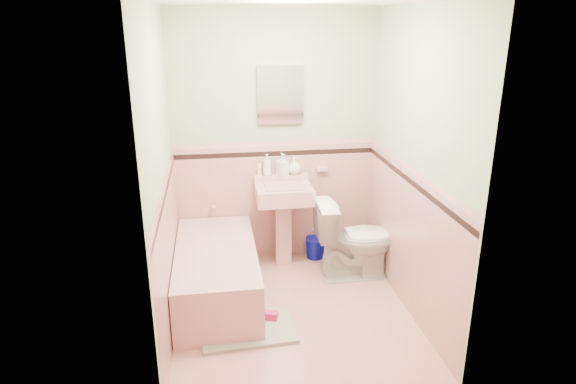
{
  "coord_description": "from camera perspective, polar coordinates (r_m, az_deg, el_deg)",
  "views": [
    {
      "loc": [
        -0.6,
        -3.71,
        2.37
      ],
      "look_at": [
        0.0,
        0.25,
        1.0
      ],
      "focal_mm": 31.32,
      "sensor_mm": 36.0,
      "label": 1
    }
  ],
  "objects": [
    {
      "name": "wall_front",
      "position": [
        2.9,
        4.02,
        -3.89
      ],
      "size": [
        2.5,
        0.0,
        2.5
      ],
      "primitive_type": "plane",
      "rotation": [
        -1.57,
        0.0,
        0.0
      ],
      "color": "beige",
      "rests_on": "ground"
    },
    {
      "name": "soap_bottle_mid",
      "position": [
        4.98,
        -0.64,
        3.18
      ],
      "size": [
        0.13,
        0.13,
        0.22
      ],
      "primitive_type": "imported",
      "rotation": [
        0.0,
        0.0,
        0.38
      ],
      "color": "#B2B2B2",
      "rests_on": "sink"
    },
    {
      "name": "tube",
      "position": [
        4.97,
        -3.28,
        2.53
      ],
      "size": [
        0.04,
        0.04,
        0.12
      ],
      "primitive_type": "cylinder",
      "rotation": [
        0.0,
        0.0,
        0.12
      ],
      "color": "white",
      "rests_on": "sink"
    },
    {
      "name": "cap_left",
      "position": [
        3.9,
        -13.83,
        1.17
      ],
      "size": [
        0.0,
        2.2,
        2.2
      ],
      "primitive_type": "plane",
      "rotation": [
        1.57,
        0.0,
        1.57
      ],
      "color": "tan",
      "rests_on": "ground"
    },
    {
      "name": "tub_faucet",
      "position": [
        5.07,
        -8.43,
        -1.4
      ],
      "size": [
        0.04,
        0.12,
        0.04
      ],
      "primitive_type": "cylinder",
      "rotation": [
        1.57,
        0.0,
        0.0
      ],
      "color": "silver",
      "rests_on": "wall_back"
    },
    {
      "name": "bath_mat",
      "position": [
        4.2,
        -4.56,
        -15.31
      ],
      "size": [
        0.77,
        0.54,
        0.03
      ],
      "primitive_type": "cube",
      "rotation": [
        0.0,
        0.0,
        0.06
      ],
      "color": "gray",
      "rests_on": "floor"
    },
    {
      "name": "wainscot_front",
      "position": [
        3.22,
        3.7,
        -14.52
      ],
      "size": [
        2.0,
        0.0,
        2.0
      ],
      "primitive_type": "plane",
      "rotation": [
        -1.57,
        0.0,
        0.0
      ],
      "color": "#D0948C",
      "rests_on": "ground"
    },
    {
      "name": "soap_bottle_left",
      "position": [
        4.97,
        -2.4,
        3.1
      ],
      "size": [
        0.1,
        0.1,
        0.22
      ],
      "primitive_type": "imported",
      "rotation": [
        0.0,
        0.0,
        -0.23
      ],
      "color": "#B2B2B2",
      "rests_on": "sink"
    },
    {
      "name": "ceiling",
      "position": [
        3.76,
        0.61,
        20.85
      ],
      "size": [
        2.2,
        2.2,
        0.0
      ],
      "primitive_type": "plane",
      "rotation": [
        3.14,
        0.0,
        0.0
      ],
      "color": "white",
      "rests_on": "ground"
    },
    {
      "name": "wainscot_left",
      "position": [
        4.13,
        -13.24,
        -7.05
      ],
      "size": [
        0.0,
        2.2,
        2.2
      ],
      "primitive_type": "plane",
      "rotation": [
        1.57,
        0.0,
        1.57
      ],
      "color": "#D0948C",
      "rests_on": "ground"
    },
    {
      "name": "wainscot_back",
      "position": [
        5.15,
        -1.4,
        -1.22
      ],
      "size": [
        2.0,
        0.0,
        2.0
      ],
      "primitive_type": "plane",
      "rotation": [
        1.57,
        0.0,
        0.0
      ],
      "color": "#D0948C",
      "rests_on": "ground"
    },
    {
      "name": "wall_right",
      "position": [
        4.19,
        14.18,
        2.8
      ],
      "size": [
        0.0,
        2.5,
        2.5
      ],
      "primitive_type": "plane",
      "rotation": [
        1.57,
        0.0,
        -1.57
      ],
      "color": "beige",
      "rests_on": "ground"
    },
    {
      "name": "toilet",
      "position": [
        4.87,
        7.68,
        -5.3
      ],
      "size": [
        0.77,
        0.45,
        0.78
      ],
      "primitive_type": "imported",
      "rotation": [
        0.0,
        0.0,
        1.55
      ],
      "color": "white",
      "rests_on": "floor"
    },
    {
      "name": "cap_right",
      "position": [
        4.2,
        13.92,
        2.4
      ],
      "size": [
        0.0,
        2.2,
        2.2
      ],
      "primitive_type": "plane",
      "rotation": [
        1.57,
        0.0,
        -1.57
      ],
      "color": "tan",
      "rests_on": "ground"
    },
    {
      "name": "wainscot_right",
      "position": [
        4.41,
        13.36,
        -5.34
      ],
      "size": [
        0.0,
        2.2,
        2.2
      ],
      "primitive_type": "plane",
      "rotation": [
        1.57,
        0.0,
        -1.57
      ],
      "color": "#D0948C",
      "rests_on": "ground"
    },
    {
      "name": "sink_faucet",
      "position": [
        4.96,
        -0.73,
        2.26
      ],
      "size": [
        0.02,
        0.02,
        0.1
      ],
      "primitive_type": "cylinder",
      "color": "silver",
      "rests_on": "sink"
    },
    {
      "name": "floor",
      "position": [
        4.45,
        0.5,
        -13.34
      ],
      "size": [
        2.2,
        2.2,
        0.0
      ],
      "primitive_type": "plane",
      "color": "tan",
      "rests_on": "ground"
    },
    {
      "name": "bathtub",
      "position": [
        4.58,
        -8.08,
        -9.28
      ],
      "size": [
        0.7,
        1.5,
        0.45
      ],
      "primitive_type": "cube",
      "color": "tan",
      "rests_on": "floor"
    },
    {
      "name": "soap_dish",
      "position": [
        5.09,
        3.86,
        2.65
      ],
      "size": [
        0.11,
        0.06,
        0.04
      ],
      "primitive_type": "cube",
      "color": "tan",
      "rests_on": "wall_back"
    },
    {
      "name": "accent_right",
      "position": [
        4.22,
        13.81,
        1.1
      ],
      "size": [
        0.0,
        2.2,
        2.2
      ],
      "primitive_type": "plane",
      "rotation": [
        1.57,
        0.0,
        -1.57
      ],
      "color": "black",
      "rests_on": "ground"
    },
    {
      "name": "medicine_cabinet",
      "position": [
        4.87,
        -0.89,
        10.98
      ],
      "size": [
        0.44,
        0.04,
        0.55
      ],
      "primitive_type": "cube",
      "color": "white",
      "rests_on": "wall_back"
    },
    {
      "name": "bucket",
      "position": [
        5.31,
        3.11,
        -6.35
      ],
      "size": [
        0.24,
        0.24,
        0.22
      ],
      "primitive_type": null,
      "rotation": [
        0.0,
        0.0,
        0.14
      ],
      "color": "#050B99",
      "rests_on": "floor"
    },
    {
      "name": "sink",
      "position": [
        5.01,
        -0.49,
        -3.93
      ],
      "size": [
        0.54,
        0.48,
        0.85
      ],
      "primitive_type": null,
      "color": "tan",
      "rests_on": "floor"
    },
    {
      "name": "wall_left",
      "position": [
        3.9,
        -14.13,
        1.58
      ],
      "size": [
        0.0,
        2.5,
        2.5
      ],
      "primitive_type": "plane",
      "rotation": [
        1.57,
        0.0,
        1.57
      ],
      "color": "beige",
      "rests_on": "ground"
    },
    {
      "name": "shoe",
      "position": [
        4.28,
        -2.24,
        -13.8
      ],
      "size": [
        0.17,
        0.12,
        0.06
      ],
      "primitive_type": "cube",
      "rotation": [
        0.0,
        0.0,
        -0.3
      ],
      "color": "#BF1E59",
      "rests_on": "bath_mat"
    },
    {
      "name": "accent_back",
      "position": [
        4.99,
        -1.44,
        4.37
      ],
      "size": [
        2.0,
        0.0,
        2.0
      ],
      "primitive_type": "plane",
      "rotation": [
        1.57,
        0.0,
        0.0
      ],
      "color": "black",
      "rests_on": "ground"
    },
    {
      "name": "accent_left",
      "position": [
        3.93,
        -13.72,
        -0.21
      ],
      "size": [
        0.0,
        2.2,
        2.2
      ],
      "primitive_type": "plane",
      "rotation": [
        1.57,
        0.0,
        1.57
      ],
      "color": "black",
      "rests_on": "ground"
    },
    {
      "name": "cap_back",
      "position": [
        4.97,
        -1.45,
        5.49
      ],
      "size": [
        2.0,
        0.0,
        2.0
      ],
      "primitive_type": "plane",
      "rotation": [
        1.57,
        0.0,
        0.0
      ],
      "color": "tan",
      "rests_on": "ground"
    },
    {
      "name": "soap_bottle_right",
      "position": [
        5.01,
        0.74,
        2.98
      ],
      "size": [
        0.17,
        0.17,
        0.17
      ],
      "primitive_type": "imported",
      "rotation": [
        0.0,
        0.0,
        0.39
      ],
      "color": "#B2B2B2",
      "rests_on": "sink"
    },
    {
      "name": "wall_back",
      "position": [
        4.98,
        -1.48,
        5.87
      ],
      "size": [
        2.5,
        0.0,
        2.5
      ],
      "primitive_type": "plane",
      "rotation": [
        1.57,
        0.0,
        0.0
      ],
      "color": "beige",
      "rests_on": "ground"
    },
    {
      "name": "cap_front",
      "position": [
        2.93,
        3.93,
        -4.29
      ],
      "size": [
        2.0,
        0.0,
        2.0
      ],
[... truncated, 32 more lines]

